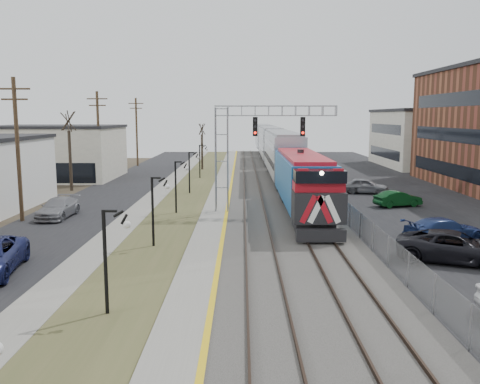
{
  "coord_description": "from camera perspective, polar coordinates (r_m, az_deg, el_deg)",
  "views": [
    {
      "loc": [
        1.04,
        -10.08,
        7.36
      ],
      "look_at": [
        0.91,
        21.72,
        2.6
      ],
      "focal_mm": 38.0,
      "sensor_mm": 36.0,
      "label": 1
    }
  ],
  "objects": [
    {
      "name": "parking_lot",
      "position": [
        48.06,
        18.38,
        -0.71
      ],
      "size": [
        16.0,
        120.0,
        0.04
      ],
      "primitive_type": "cube",
      "color": "black",
      "rests_on": "ground"
    },
    {
      "name": "platform",
      "position": [
        45.7,
        -2.32,
        -0.61
      ],
      "size": [
        2.0,
        120.0,
        0.24
      ],
      "primitive_type": "cube",
      "color": "gray",
      "rests_on": "ground"
    },
    {
      "name": "street_west",
      "position": [
        47.36,
        -15.12,
        -0.7
      ],
      "size": [
        7.0,
        120.0,
        0.04
      ],
      "primitive_type": "cube",
      "color": "black",
      "rests_on": "ground"
    },
    {
      "name": "lampposts",
      "position": [
        29.3,
        -9.68,
        -2.15
      ],
      "size": [
        0.14,
        62.14,
        4.0
      ],
      "color": "black",
      "rests_on": "ground"
    },
    {
      "name": "track_far",
      "position": [
        45.85,
        5.82,
        -0.42
      ],
      "size": [
        1.58,
        120.0,
        0.15
      ],
      "color": "#2D2119",
      "rests_on": "ballast_bed"
    },
    {
      "name": "car_lot_f",
      "position": [
        43.41,
        17.31,
        -0.78
      ],
      "size": [
        4.11,
        2.43,
        1.28
      ],
      "primitive_type": "imported",
      "rotation": [
        0.0,
        0.0,
        1.87
      ],
      "color": "#0C3F18",
      "rests_on": "ground"
    },
    {
      "name": "car_lot_d",
      "position": [
        32.12,
        21.93,
        -4.05
      ],
      "size": [
        5.32,
        3.51,
        1.43
      ],
      "primitive_type": "imported",
      "rotation": [
        0.0,
        0.0,
        1.9
      ],
      "color": "navy",
      "rests_on": "ground"
    },
    {
      "name": "ballast_bed",
      "position": [
        45.75,
        3.95,
        -0.64
      ],
      "size": [
        8.0,
        120.0,
        0.2
      ],
      "primitive_type": "cube",
      "color": "#595651",
      "rests_on": "ground"
    },
    {
      "name": "utility_poles",
      "position": [
        38.44,
        -23.68,
        4.28
      ],
      "size": [
        0.28,
        80.28,
        10.0
      ],
      "color": "#4C3823",
      "rests_on": "ground"
    },
    {
      "name": "train",
      "position": [
        72.68,
        3.77,
        4.99
      ],
      "size": [
        3.0,
        85.85,
        5.33
      ],
      "color": "#125395",
      "rests_on": "ground"
    },
    {
      "name": "grass_median",
      "position": [
        45.95,
        -6.06,
        -0.71
      ],
      "size": [
        4.0,
        120.0,
        0.06
      ],
      "primitive_type": "cube",
      "color": "#484E29",
      "rests_on": "ground"
    },
    {
      "name": "car_street_b",
      "position": [
        39.27,
        -19.75,
        -1.74
      ],
      "size": [
        2.13,
        4.95,
        1.42
      ],
      "primitive_type": "imported",
      "rotation": [
        0.0,
        0.0,
        -0.03
      ],
      "color": "gray",
      "rests_on": "ground"
    },
    {
      "name": "platform_edge",
      "position": [
        45.65,
        -1.22,
        -0.45
      ],
      "size": [
        0.24,
        120.0,
        0.01
      ],
      "primitive_type": "cube",
      "color": "gold",
      "rests_on": "platform"
    },
    {
      "name": "car_lot_e",
      "position": [
        49.92,
        13.91,
        0.64
      ],
      "size": [
        4.64,
        2.86,
        1.48
      ],
      "primitive_type": "imported",
      "rotation": [
        0.0,
        0.0,
        1.29
      ],
      "color": "gray",
      "rests_on": "ground"
    },
    {
      "name": "fence",
      "position": [
        46.11,
        9.17,
        0.23
      ],
      "size": [
        0.04,
        120.0,
        1.6
      ],
      "primitive_type": "cube",
      "color": "gray",
      "rests_on": "ground"
    },
    {
      "name": "track_near",
      "position": [
        45.64,
        1.44,
        -0.42
      ],
      "size": [
        1.58,
        120.0,
        0.15
      ],
      "color": "#2D2119",
      "rests_on": "ballast_bed"
    },
    {
      "name": "sidewalk",
      "position": [
        46.37,
        -9.75,
        -0.69
      ],
      "size": [
        2.0,
        120.0,
        0.08
      ],
      "primitive_type": "cube",
      "color": "gray",
      "rests_on": "ground"
    },
    {
      "name": "signal_gantry",
      "position": [
        38.11,
        0.51,
        5.85
      ],
      "size": [
        9.0,
        1.07,
        8.15
      ],
      "color": "gray",
      "rests_on": "ground"
    },
    {
      "name": "car_lot_c",
      "position": [
        27.97,
        22.96,
        -5.77
      ],
      "size": [
        6.21,
        4.55,
        1.57
      ],
      "primitive_type": "imported",
      "rotation": [
        0.0,
        0.0,
        1.18
      ],
      "color": "black",
      "rests_on": "ground"
    },
    {
      "name": "bare_trees",
      "position": [
        51.08,
        -15.34,
        2.98
      ],
      "size": [
        12.3,
        42.3,
        5.95
      ],
      "color": "#382D23",
      "rests_on": "ground"
    }
  ]
}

